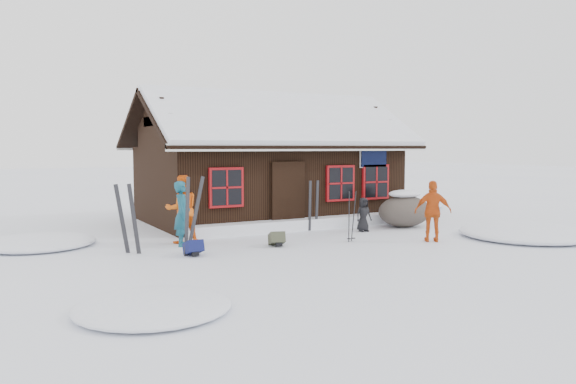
% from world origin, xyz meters
% --- Properties ---
extents(ground, '(120.00, 120.00, 0.00)m').
position_xyz_m(ground, '(0.00, 0.00, 0.00)').
color(ground, white).
rests_on(ground, ground).
extents(mountain_hut, '(8.90, 6.09, 4.42)m').
position_xyz_m(mountain_hut, '(1.50, 4.98, 1.58)').
color(mountain_hut, black).
rests_on(mountain_hut, ground).
extents(snow_drift, '(7.60, 0.60, 0.35)m').
position_xyz_m(snow_drift, '(1.50, 2.25, 0.17)').
color(snow_drift, white).
rests_on(snow_drift, ground).
extents(snow_mounds, '(20.60, 13.20, 0.48)m').
position_xyz_m(snow_mounds, '(1.65, 1.86, 0.00)').
color(snow_mounds, white).
rests_on(snow_mounds, ground).
extents(skier_teal, '(0.61, 0.71, 1.64)m').
position_xyz_m(skier_teal, '(-2.79, 1.26, 0.82)').
color(skier_teal, '#144D60').
rests_on(skier_teal, ground).
extents(skier_orange_left, '(0.91, 0.74, 1.77)m').
position_xyz_m(skier_orange_left, '(-2.66, 1.69, 0.89)').
color(skier_orange_left, '#E75A10').
rests_on(skier_orange_left, ground).
extents(skier_orange_right, '(0.99, 0.88, 1.62)m').
position_xyz_m(skier_orange_right, '(3.19, -1.32, 0.81)').
color(skier_orange_right, '#CD4F15').
rests_on(skier_orange_right, ground).
extents(skier_crouched, '(0.51, 0.34, 1.01)m').
position_xyz_m(skier_crouched, '(2.67, 1.02, 0.51)').
color(skier_crouched, black).
rests_on(skier_crouched, ground).
extents(boulder, '(1.78, 1.33, 1.04)m').
position_xyz_m(boulder, '(4.39, 1.20, 0.53)').
color(boulder, '#544A43').
rests_on(boulder, ground).
extents(ski_pair_left, '(0.68, 0.45, 1.86)m').
position_xyz_m(ski_pair_left, '(-2.92, 0.22, 0.89)').
color(ski_pair_left, black).
rests_on(ski_pair_left, ground).
extents(ski_pair_mid, '(0.55, 0.29, 1.69)m').
position_xyz_m(ski_pair_mid, '(-4.22, 0.91, 0.80)').
color(ski_pair_mid, black).
rests_on(ski_pair_mid, ground).
extents(ski_pair_right, '(0.38, 0.06, 1.54)m').
position_xyz_m(ski_pair_right, '(1.52, 1.97, 0.72)').
color(ski_pair_right, black).
rests_on(ski_pair_right, ground).
extents(ski_poles, '(0.25, 0.12, 1.37)m').
position_xyz_m(ski_poles, '(1.33, -0.24, 0.65)').
color(ski_poles, black).
rests_on(ski_poles, ground).
extents(backpack_blue, '(0.37, 0.49, 0.26)m').
position_xyz_m(backpack_blue, '(-2.99, -0.10, 0.13)').
color(backpack_blue, '#111649').
rests_on(backpack_blue, ground).
extents(backpack_olive, '(0.50, 0.58, 0.27)m').
position_xyz_m(backpack_olive, '(-0.73, 0.08, 0.13)').
color(backpack_olive, '#3B3F2D').
rests_on(backpack_olive, ground).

